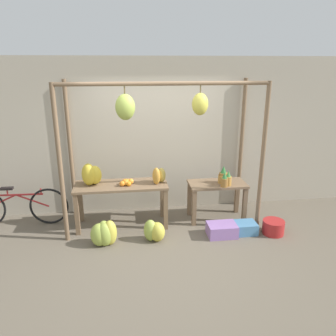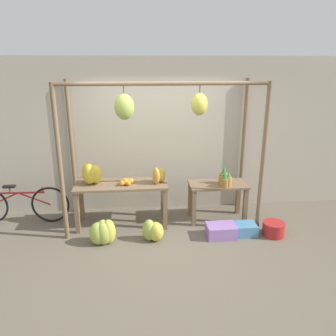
{
  "view_description": "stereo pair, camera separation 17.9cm",
  "coord_description": "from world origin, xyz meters",
  "px_view_note": "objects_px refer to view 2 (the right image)",
  "views": [
    {
      "loc": [
        -0.59,
        -4.36,
        2.67
      ],
      "look_at": [
        0.09,
        0.81,
        1.0
      ],
      "focal_mm": 35.0,
      "sensor_mm": 36.0,
      "label": 1
    },
    {
      "loc": [
        -0.41,
        -4.38,
        2.67
      ],
      "look_at": [
        0.09,
        0.81,
        1.0
      ],
      "focal_mm": 35.0,
      "sensor_mm": 36.0,
      "label": 2
    }
  ],
  "objects_px": {
    "pineapple_cluster": "(225,178)",
    "fruit_crate_white": "(221,231)",
    "papaya_pile": "(159,175)",
    "fruit_crate_purple": "(243,229)",
    "blue_bucket": "(273,229)",
    "orange_pile": "(126,182)",
    "banana_pile_ground_left": "(103,233)",
    "banana_pile_ground_right": "(153,231)",
    "parked_bicycle": "(20,204)",
    "banana_pile_on_table": "(91,174)"
  },
  "relations": [
    {
      "from": "orange_pile",
      "to": "fruit_crate_white",
      "type": "xyz_separation_m",
      "value": [
        1.51,
        -0.54,
        -0.69
      ]
    },
    {
      "from": "orange_pile",
      "to": "parked_bicycle",
      "type": "xyz_separation_m",
      "value": [
        -1.86,
        0.27,
        -0.45
      ]
    },
    {
      "from": "pineapple_cluster",
      "to": "fruit_crate_white",
      "type": "xyz_separation_m",
      "value": [
        -0.17,
        -0.55,
        -0.69
      ]
    },
    {
      "from": "papaya_pile",
      "to": "fruit_crate_purple",
      "type": "distance_m",
      "value": 1.64
    },
    {
      "from": "papaya_pile",
      "to": "orange_pile",
      "type": "bearing_deg",
      "value": -179.18
    },
    {
      "from": "banana_pile_on_table",
      "to": "papaya_pile",
      "type": "height_order",
      "value": "banana_pile_on_table"
    },
    {
      "from": "banana_pile_ground_right",
      "to": "fruit_crate_purple",
      "type": "bearing_deg",
      "value": 2.25
    },
    {
      "from": "parked_bicycle",
      "to": "fruit_crate_purple",
      "type": "distance_m",
      "value": 3.83
    },
    {
      "from": "banana_pile_ground_left",
      "to": "pineapple_cluster",
      "type": "bearing_deg",
      "value": 16.21
    },
    {
      "from": "pineapple_cluster",
      "to": "papaya_pile",
      "type": "relative_size",
      "value": 1.09
    },
    {
      "from": "parked_bicycle",
      "to": "fruit_crate_purple",
      "type": "height_order",
      "value": "parked_bicycle"
    },
    {
      "from": "parked_bicycle",
      "to": "papaya_pile",
      "type": "xyz_separation_m",
      "value": [
        2.4,
        -0.26,
        0.54
      ]
    },
    {
      "from": "banana_pile_ground_right",
      "to": "blue_bucket",
      "type": "bearing_deg",
      "value": -0.62
    },
    {
      "from": "banana_pile_ground_left",
      "to": "fruit_crate_white",
      "type": "height_order",
      "value": "banana_pile_ground_left"
    },
    {
      "from": "banana_pile_ground_right",
      "to": "parked_bicycle",
      "type": "height_order",
      "value": "parked_bicycle"
    },
    {
      "from": "banana_pile_ground_right",
      "to": "fruit_crate_white",
      "type": "relative_size",
      "value": 0.86
    },
    {
      "from": "banana_pile_ground_right",
      "to": "blue_bucket",
      "type": "height_order",
      "value": "banana_pile_ground_right"
    },
    {
      "from": "banana_pile_ground_right",
      "to": "banana_pile_on_table",
      "type": "bearing_deg",
      "value": 146.88
    },
    {
      "from": "fruit_crate_white",
      "to": "papaya_pile",
      "type": "height_order",
      "value": "papaya_pile"
    },
    {
      "from": "orange_pile",
      "to": "parked_bicycle",
      "type": "height_order",
      "value": "orange_pile"
    },
    {
      "from": "pineapple_cluster",
      "to": "banana_pile_ground_left",
      "type": "distance_m",
      "value": 2.21
    },
    {
      "from": "blue_bucket",
      "to": "papaya_pile",
      "type": "xyz_separation_m",
      "value": [
        -1.82,
        0.59,
        0.77
      ]
    },
    {
      "from": "orange_pile",
      "to": "blue_bucket",
      "type": "distance_m",
      "value": 2.53
    },
    {
      "from": "pineapple_cluster",
      "to": "blue_bucket",
      "type": "relative_size",
      "value": 0.9
    },
    {
      "from": "banana_pile_on_table",
      "to": "orange_pile",
      "type": "distance_m",
      "value": 0.6
    },
    {
      "from": "fruit_crate_purple",
      "to": "papaya_pile",
      "type": "bearing_deg",
      "value": 159.0
    },
    {
      "from": "papaya_pile",
      "to": "fruit_crate_purple",
      "type": "height_order",
      "value": "papaya_pile"
    },
    {
      "from": "banana_pile_on_table",
      "to": "blue_bucket",
      "type": "height_order",
      "value": "banana_pile_on_table"
    },
    {
      "from": "banana_pile_ground_right",
      "to": "parked_bicycle",
      "type": "bearing_deg",
      "value": 159.73
    },
    {
      "from": "blue_bucket",
      "to": "papaya_pile",
      "type": "height_order",
      "value": "papaya_pile"
    },
    {
      "from": "banana_pile_on_table",
      "to": "orange_pile",
      "type": "relative_size",
      "value": 1.6
    },
    {
      "from": "banana_pile_ground_right",
      "to": "papaya_pile",
      "type": "height_order",
      "value": "papaya_pile"
    },
    {
      "from": "banana_pile_on_table",
      "to": "pineapple_cluster",
      "type": "bearing_deg",
      "value": -1.78
    },
    {
      "from": "banana_pile_on_table",
      "to": "banana_pile_ground_left",
      "type": "distance_m",
      "value": 1.02
    },
    {
      "from": "fruit_crate_white",
      "to": "banana_pile_on_table",
      "type": "bearing_deg",
      "value": 163.37
    },
    {
      "from": "parked_bicycle",
      "to": "fruit_crate_white",
      "type": "bearing_deg",
      "value": -13.65
    },
    {
      "from": "pineapple_cluster",
      "to": "fruit_crate_purple",
      "type": "bearing_deg",
      "value": -67.83
    },
    {
      "from": "fruit_crate_white",
      "to": "fruit_crate_purple",
      "type": "relative_size",
      "value": 1.11
    },
    {
      "from": "parked_bicycle",
      "to": "papaya_pile",
      "type": "height_order",
      "value": "papaya_pile"
    },
    {
      "from": "fruit_crate_white",
      "to": "blue_bucket",
      "type": "distance_m",
      "value": 0.86
    },
    {
      "from": "banana_pile_ground_right",
      "to": "fruit_crate_purple",
      "type": "xyz_separation_m",
      "value": [
        1.48,
        0.06,
        -0.08
      ]
    },
    {
      "from": "fruit_crate_purple",
      "to": "banana_pile_ground_right",
      "type": "bearing_deg",
      "value": -177.75
    },
    {
      "from": "banana_pile_ground_left",
      "to": "blue_bucket",
      "type": "xyz_separation_m",
      "value": [
        2.73,
        -0.0,
        -0.07
      ]
    },
    {
      "from": "blue_bucket",
      "to": "fruit_crate_purple",
      "type": "distance_m",
      "value": 0.49
    },
    {
      "from": "banana_pile_on_table",
      "to": "papaya_pile",
      "type": "xyz_separation_m",
      "value": [
        1.12,
        -0.07,
        -0.04
      ]
    },
    {
      "from": "pineapple_cluster",
      "to": "papaya_pile",
      "type": "distance_m",
      "value": 1.13
    },
    {
      "from": "orange_pile",
      "to": "papaya_pile",
      "type": "xyz_separation_m",
      "value": [
        0.55,
        0.01,
        0.09
      ]
    },
    {
      "from": "fruit_crate_white",
      "to": "papaya_pile",
      "type": "relative_size",
      "value": 1.61
    },
    {
      "from": "fruit_crate_purple",
      "to": "banana_pile_on_table",
      "type": "bearing_deg",
      "value": 166.65
    },
    {
      "from": "papaya_pile",
      "to": "fruit_crate_purple",
      "type": "bearing_deg",
      "value": -21.0
    }
  ]
}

